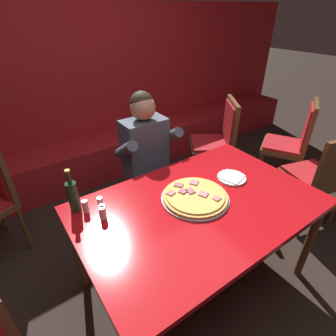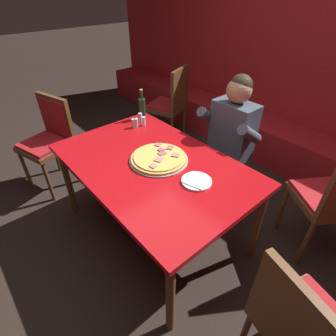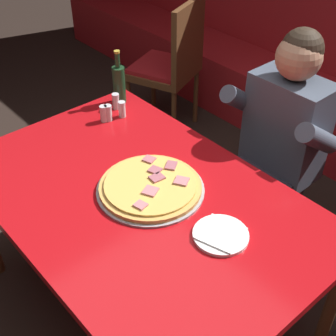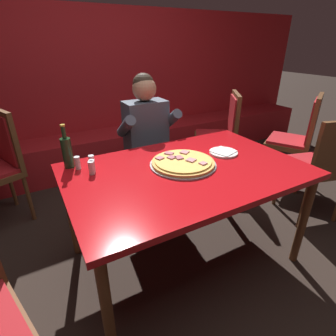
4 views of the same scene
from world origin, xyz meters
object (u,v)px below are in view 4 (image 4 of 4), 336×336
object	(u,v)px
shaker_red_pepper_flakes	(92,162)
shaker_black_pepper	(91,168)
dining_chair_side_aisle	(222,131)
dining_chair_near_left	(298,135)
plate_white_paper	(223,152)
shaker_parmesan	(92,167)
main_dining_table	(186,177)
diner_seated_blue_shirt	(150,140)
pizza	(183,163)
beer_bottle	(67,152)
shaker_oregano	(78,163)
dining_chair_far_left	(323,162)

from	to	relation	value
shaker_red_pepper_flakes	shaker_black_pepper	bearing A→B (deg)	-105.42
dining_chair_side_aisle	dining_chair_near_left	distance (m)	0.81
plate_white_paper	shaker_parmesan	xyz separation A→B (m)	(-0.94, 0.16, 0.03)
shaker_parmesan	dining_chair_side_aisle	distance (m)	1.73
shaker_red_pepper_flakes	main_dining_table	bearing A→B (deg)	-30.52
shaker_parmesan	main_dining_table	bearing A→B (deg)	-23.78
shaker_parmesan	dining_chair_near_left	world-z (taller)	dining_chair_near_left
diner_seated_blue_shirt	dining_chair_near_left	size ratio (longest dim) A/B	1.23
shaker_parmesan	dining_chair_side_aisle	world-z (taller)	dining_chair_side_aisle
main_dining_table	pizza	xyz separation A→B (m)	(0.01, 0.06, 0.09)
main_dining_table	dining_chair_near_left	world-z (taller)	dining_chair_near_left
plate_white_paper	beer_bottle	bearing A→B (deg)	163.22
plate_white_paper	diner_seated_blue_shirt	world-z (taller)	diner_seated_blue_shirt
main_dining_table	dining_chair_side_aisle	xyz separation A→B (m)	(1.04, 0.88, -0.09)
dining_chair_near_left	diner_seated_blue_shirt	bearing A→B (deg)	166.31
beer_bottle	diner_seated_blue_shirt	distance (m)	0.86
shaker_parmesan	shaker_black_pepper	size ratio (longest dim) A/B	1.00
pizza	shaker_oregano	distance (m)	0.70
shaker_oregano	dining_chair_side_aisle	xyz separation A→B (m)	(1.67, 0.53, -0.20)
shaker_oregano	dining_chair_far_left	bearing A→B (deg)	-14.26
shaker_oregano	dining_chair_near_left	distance (m)	2.31
main_dining_table	shaker_black_pepper	size ratio (longest dim) A/B	18.08
shaker_oregano	diner_seated_blue_shirt	size ratio (longest dim) A/B	0.07
beer_bottle	dining_chair_near_left	distance (m)	2.37
shaker_oregano	shaker_red_pepper_flakes	size ratio (longest dim) A/B	1.00
plate_white_paper	shaker_oregano	size ratio (longest dim) A/B	2.44
plate_white_paper	shaker_black_pepper	world-z (taller)	shaker_black_pepper
shaker_red_pepper_flakes	dining_chair_side_aisle	bearing A→B (deg)	19.49
shaker_parmesan	dining_chair_far_left	size ratio (longest dim) A/B	0.09
shaker_red_pepper_flakes	shaker_black_pepper	size ratio (longest dim) A/B	1.00
shaker_red_pepper_flakes	diner_seated_blue_shirt	xyz separation A→B (m)	(0.63, 0.44, -0.09)
beer_bottle	shaker_black_pepper	xyz separation A→B (m)	(0.10, -0.18, -0.07)
pizza	shaker_oregano	size ratio (longest dim) A/B	5.23
pizza	diner_seated_blue_shirt	xyz separation A→B (m)	(0.09, 0.70, -0.07)
plate_white_paper	shaker_oregano	xyz separation A→B (m)	(-1.01, 0.26, 0.03)
diner_seated_blue_shirt	shaker_parmesan	bearing A→B (deg)	-141.53
plate_white_paper	dining_chair_side_aisle	world-z (taller)	dining_chair_side_aisle
pizza	beer_bottle	xyz separation A→B (m)	(-0.68, 0.34, 0.09)
main_dining_table	diner_seated_blue_shirt	world-z (taller)	diner_seated_blue_shirt
pizza	plate_white_paper	distance (m)	0.38
beer_bottle	dining_chair_near_left	world-z (taller)	beer_bottle
beer_bottle	main_dining_table	bearing A→B (deg)	-30.88
shaker_red_pepper_flakes	dining_chair_side_aisle	world-z (taller)	dining_chair_side_aisle
pizza	beer_bottle	distance (m)	0.77
pizza	shaker_red_pepper_flakes	size ratio (longest dim) A/B	5.23
shaker_red_pepper_flakes	diner_seated_blue_shirt	world-z (taller)	diner_seated_blue_shirt
dining_chair_side_aisle	diner_seated_blue_shirt	bearing A→B (deg)	-172.99
beer_bottle	shaker_black_pepper	bearing A→B (deg)	-59.60
pizza	diner_seated_blue_shirt	bearing A→B (deg)	82.98
beer_bottle	shaker_oregano	world-z (taller)	beer_bottle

